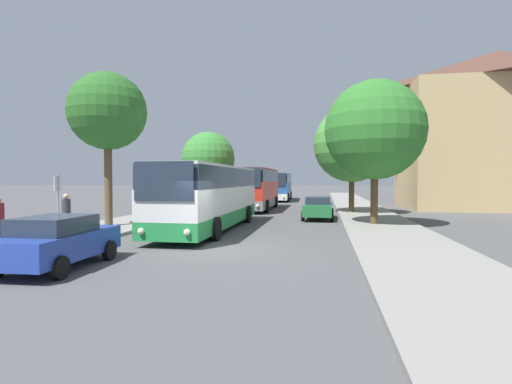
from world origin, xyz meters
The scene contains 15 objects.
ground_plane centered at (0.00, 0.00, 0.00)m, with size 300.00×300.00×0.00m, color #4C4C4F.
sidewalk_left centered at (-7.00, 0.00, 0.07)m, with size 4.00×120.00×0.15m, color gray.
sidewalk_right centered at (7.00, 0.00, 0.07)m, with size 4.00×120.00×0.15m, color gray.
building_right_background centered at (18.98, 23.81, 6.91)m, with size 15.58×10.40×13.82m.
bus_front centered at (-1.77, 5.38, 1.74)m, with size 2.84×12.09×3.25m.
bus_middle centered at (-1.63, 19.04, 1.84)m, with size 2.81×10.41×3.46m.
bus_rear centered at (-1.42, 34.29, 1.75)m, with size 3.04×11.18×3.27m.
parked_car_left_curb centered at (-3.62, -3.95, 0.79)m, with size 2.11×4.14×1.51m.
parked_car_right_near centered at (3.61, 11.72, 0.76)m, with size 2.03×4.56×1.45m.
bus_stop_sign centered at (-6.83, 0.51, 1.76)m, with size 0.08×0.45×2.60m.
pedestrian_waiting_near centered at (-6.98, 1.24, 1.06)m, with size 0.36×0.36×1.80m.
tree_left_near centered at (-7.11, 4.90, 6.06)m, with size 4.00×4.00×7.95m.
tree_left_far centered at (-6.79, 22.02, 4.53)m, with size 4.98×4.98×6.88m.
tree_right_near centered at (5.99, 16.02, 5.16)m, with size 5.63×5.63×7.83m.
tree_right_mid centered at (6.66, 8.20, 5.23)m, with size 5.39×5.39×7.79m.
Camera 1 is at (3.95, -14.26, 2.56)m, focal length 28.00 mm.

